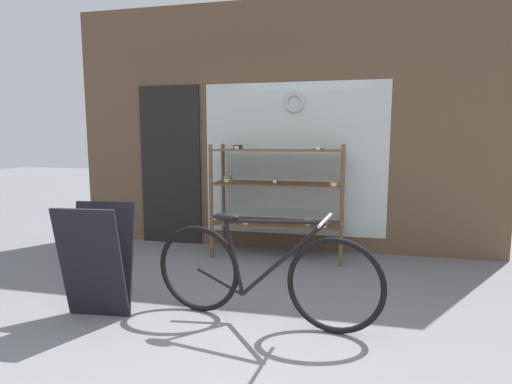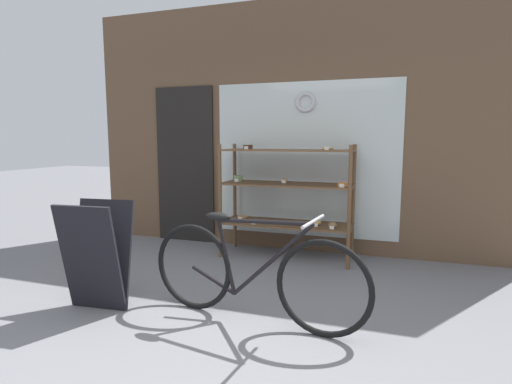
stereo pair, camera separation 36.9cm
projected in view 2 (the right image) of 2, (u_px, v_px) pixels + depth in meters
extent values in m
plane|color=slate|center=(172.00, 375.00, 2.40)|extent=(30.00, 30.00, 0.00)
cube|color=brown|center=(290.00, 128.00, 4.99)|extent=(5.43, 0.08, 3.10)
cube|color=silver|center=(305.00, 160.00, 4.94)|extent=(2.28, 0.02, 1.90)
cube|color=black|center=(185.00, 165.00, 5.46)|extent=(0.84, 0.03, 2.10)
torus|color=#B7B7BC|center=(306.00, 102.00, 4.83)|extent=(0.26, 0.06, 0.26)
cylinder|color=brown|center=(220.00, 201.00, 4.72)|extent=(0.04, 0.04, 1.35)
cylinder|color=brown|center=(349.00, 208.00, 4.25)|extent=(0.04, 0.04, 1.35)
cylinder|color=brown|center=(235.00, 196.00, 5.17)|extent=(0.04, 0.04, 1.35)
cylinder|color=brown|center=(353.00, 202.00, 4.70)|extent=(0.04, 0.04, 1.35)
cube|color=brown|center=(286.00, 224.00, 4.75)|extent=(1.54, 0.52, 0.02)
cube|color=brown|center=(287.00, 184.00, 4.68)|extent=(1.54, 0.52, 0.02)
cube|color=brown|center=(287.00, 150.00, 4.63)|extent=(1.54, 0.52, 0.02)
torus|color=tan|center=(328.00, 148.00, 4.50)|extent=(0.13, 0.13, 0.03)
cube|color=white|center=(327.00, 148.00, 4.43)|extent=(0.05, 0.00, 0.04)
cylinder|color=#7A995B|center=(238.00, 178.00, 4.92)|extent=(0.11, 0.11, 0.07)
cube|color=white|center=(236.00, 180.00, 4.86)|extent=(0.05, 0.00, 0.04)
torus|color=#B27A42|center=(242.00, 217.00, 5.01)|extent=(0.13, 0.13, 0.03)
cube|color=white|center=(240.00, 218.00, 4.94)|extent=(0.05, 0.00, 0.04)
ellipsoid|color=beige|center=(255.00, 221.00, 4.71)|extent=(0.07, 0.06, 0.05)
cube|color=white|center=(253.00, 223.00, 4.67)|extent=(0.05, 0.00, 0.04)
ellipsoid|color=tan|center=(317.00, 222.00, 4.60)|extent=(0.11, 0.09, 0.07)
cube|color=white|center=(316.00, 225.00, 4.54)|extent=(0.05, 0.00, 0.04)
ellipsoid|color=brown|center=(333.00, 225.00, 4.46)|extent=(0.10, 0.09, 0.07)
cube|color=white|center=(332.00, 228.00, 4.41)|extent=(0.05, 0.00, 0.04)
ellipsoid|color=#AD7F4C|center=(285.00, 180.00, 4.76)|extent=(0.08, 0.06, 0.05)
cube|color=white|center=(284.00, 182.00, 4.72)|extent=(0.05, 0.00, 0.04)
cylinder|color=#422619|center=(248.00, 147.00, 4.84)|extent=(0.11, 0.11, 0.05)
cube|color=white|center=(246.00, 148.00, 4.78)|extent=(0.05, 0.00, 0.04)
cylinder|color=#C67F42|center=(342.00, 184.00, 4.35)|extent=(0.11, 0.11, 0.05)
cube|color=white|center=(342.00, 186.00, 4.29)|extent=(0.05, 0.00, 0.04)
torus|color=black|center=(193.00, 267.00, 3.30)|extent=(0.72, 0.14, 0.72)
torus|color=black|center=(323.00, 289.00, 2.82)|extent=(0.72, 0.14, 0.72)
cylinder|color=black|center=(271.00, 261.00, 2.97)|extent=(0.66, 0.12, 0.64)
cylinder|color=black|center=(263.00, 222.00, 2.96)|extent=(0.77, 0.13, 0.07)
cylinder|color=black|center=(226.00, 257.00, 3.14)|extent=(0.17, 0.05, 0.59)
cylinder|color=black|center=(213.00, 280.00, 3.22)|extent=(0.40, 0.08, 0.19)
ellipsoid|color=black|center=(218.00, 216.00, 3.13)|extent=(0.23, 0.12, 0.06)
cylinder|color=#B2B2B7|center=(313.00, 221.00, 2.79)|extent=(0.08, 0.46, 0.02)
cube|color=black|center=(90.00, 259.00, 3.20)|extent=(0.52, 0.24, 0.89)
cube|color=black|center=(103.00, 253.00, 3.37)|extent=(0.52, 0.24, 0.89)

